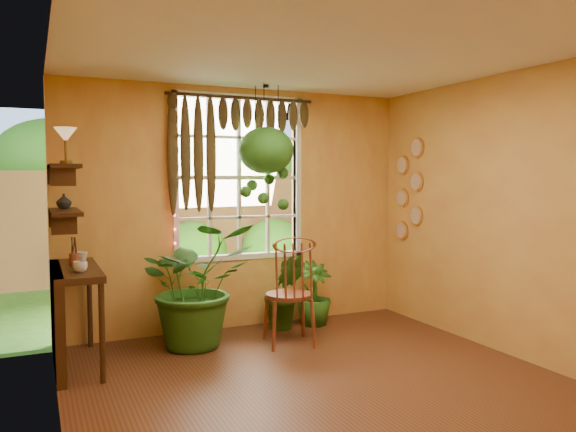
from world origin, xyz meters
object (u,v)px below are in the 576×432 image
(potted_plant_left, at_px, (197,284))
(potted_plant_mid, at_px, (285,291))
(windsor_chair, at_px, (290,309))
(hanging_basket, at_px, (266,158))
(counter_ledge, at_px, (63,307))

(potted_plant_left, bearing_deg, potted_plant_mid, 11.72)
(windsor_chair, xyz_separation_m, potted_plant_mid, (0.20, 0.56, 0.05))
(windsor_chair, xyz_separation_m, hanging_basket, (-0.03, 0.55, 1.54))
(potted_plant_left, relative_size, potted_plant_mid, 1.48)
(counter_ledge, bearing_deg, potted_plant_left, 5.28)
(counter_ledge, relative_size, hanging_basket, 0.87)
(potted_plant_mid, xyz_separation_m, hanging_basket, (-0.23, -0.02, 1.49))
(potted_plant_left, xyz_separation_m, potted_plant_mid, (1.07, 0.22, -0.21))
(windsor_chair, distance_m, hanging_basket, 1.64)
(counter_ledge, distance_m, potted_plant_mid, 2.35)
(windsor_chair, bearing_deg, potted_plant_mid, 81.48)
(hanging_basket, bearing_deg, windsor_chair, -86.46)
(potted_plant_left, height_order, hanging_basket, hanging_basket)
(windsor_chair, relative_size, hanging_basket, 0.93)
(counter_ledge, distance_m, windsor_chair, 2.15)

